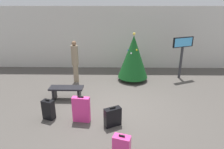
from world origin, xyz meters
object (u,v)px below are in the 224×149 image
(holiday_tree, at_px, (133,57))
(flight_info_kiosk, at_px, (182,49))
(suitcase_3, at_px, (122,146))
(suitcase_2, at_px, (113,117))
(suitcase_1, at_px, (48,110))
(suitcase_0, at_px, (81,109))
(waiting_bench, at_px, (67,90))
(traveller_0, at_px, (75,61))

(holiday_tree, bearing_deg, flight_info_kiosk, 8.53)
(suitcase_3, bearing_deg, suitcase_2, 100.85)
(suitcase_3, bearing_deg, suitcase_1, 145.55)
(flight_info_kiosk, xyz_separation_m, suitcase_0, (-4.09, -3.74, -1.01))
(waiting_bench, height_order, suitcase_1, suitcase_1)
(suitcase_0, bearing_deg, flight_info_kiosk, 42.46)
(waiting_bench, height_order, suitcase_3, suitcase_3)
(suitcase_1, xyz_separation_m, suitcase_2, (1.98, -0.33, -0.03))
(holiday_tree, xyz_separation_m, suitcase_3, (-0.65, -4.80, -0.87))
(flight_info_kiosk, xyz_separation_m, traveller_0, (-4.85, -0.60, -0.40))
(holiday_tree, bearing_deg, suitcase_3, -97.73)
(suitcase_2, bearing_deg, suitcase_3, -79.15)
(suitcase_3, bearing_deg, traveller_0, 113.04)
(traveller_0, distance_m, suitcase_1, 3.12)
(waiting_bench, bearing_deg, flight_info_kiosk, 25.29)
(flight_info_kiosk, bearing_deg, traveller_0, -173.00)
(waiting_bench, bearing_deg, suitcase_0, -61.31)
(flight_info_kiosk, bearing_deg, waiting_bench, -154.71)
(holiday_tree, xyz_separation_m, suitcase_0, (-1.82, -3.40, -0.73))
(suitcase_0, bearing_deg, holiday_tree, 61.85)
(traveller_0, xyz_separation_m, suitcase_3, (1.93, -4.54, -0.75))
(traveller_0, relative_size, suitcase_1, 2.85)
(suitcase_0, xyz_separation_m, suitcase_2, (0.94, -0.22, -0.11))
(waiting_bench, height_order, traveller_0, traveller_0)
(suitcase_2, xyz_separation_m, suitcase_3, (0.23, -1.18, -0.03))
(flight_info_kiosk, bearing_deg, suitcase_1, -144.71)
(suitcase_0, distance_m, suitcase_2, 0.98)
(flight_info_kiosk, relative_size, suitcase_3, 3.54)
(waiting_bench, relative_size, suitcase_2, 2.04)
(flight_info_kiosk, relative_size, suitcase_2, 3.23)
(suitcase_0, height_order, suitcase_1, suitcase_0)
(suitcase_0, height_order, suitcase_2, suitcase_0)
(traveller_0, bearing_deg, suitcase_3, -66.96)
(traveller_0, relative_size, suitcase_0, 2.25)
(traveller_0, bearing_deg, waiting_bench, -90.86)
(waiting_bench, xyz_separation_m, suitcase_1, (-0.25, -1.32, -0.04))
(waiting_bench, relative_size, suitcase_1, 1.88)
(flight_info_kiosk, distance_m, traveller_0, 4.91)
(suitcase_3, bearing_deg, suitcase_0, 129.97)
(suitcase_1, xyz_separation_m, suitcase_3, (2.20, -1.51, -0.05))
(flight_info_kiosk, distance_m, suitcase_1, 6.37)
(waiting_bench, relative_size, suitcase_0, 1.48)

